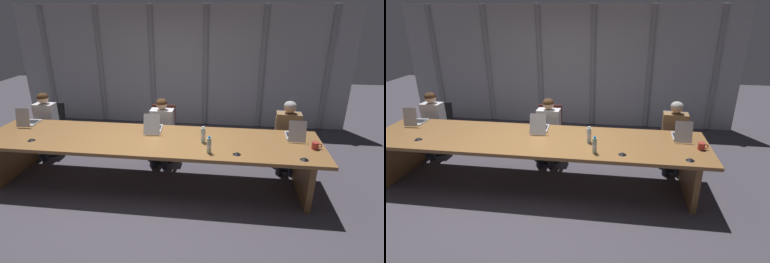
% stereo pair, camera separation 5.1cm
% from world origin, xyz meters
% --- Properties ---
extents(ground_plane, '(14.99, 14.99, 0.00)m').
position_xyz_m(ground_plane, '(0.00, 0.00, 0.00)').
color(ground_plane, '#47424C').
extents(conference_table, '(5.03, 1.18, 0.75)m').
position_xyz_m(conference_table, '(0.00, 0.00, 0.63)').
color(conference_table, olive).
rests_on(conference_table, ground_plane).
extents(curtain_backdrop, '(7.49, 0.17, 2.66)m').
position_xyz_m(curtain_backdrop, '(0.00, 2.78, 1.33)').
color(curtain_backdrop, '#B2B2B7').
rests_on(curtain_backdrop, ground_plane).
extents(laptop_left_end, '(0.25, 0.40, 0.32)m').
position_xyz_m(laptop_left_end, '(-2.13, 0.33, 0.82)').
color(laptop_left_end, '#BCBCC1').
rests_on(laptop_left_end, conference_table).
extents(laptop_left_mid, '(0.29, 0.49, 0.32)m').
position_xyz_m(laptop_left_mid, '(-0.01, 0.32, 0.82)').
color(laptop_left_mid, '#BCBCC1').
rests_on(laptop_left_mid, conference_table).
extents(laptop_center, '(0.26, 0.44, 0.31)m').
position_xyz_m(laptop_center, '(2.15, 0.28, 0.81)').
color(laptop_center, '#BCBCC1').
rests_on(laptop_center, conference_table).
extents(office_chair_left_end, '(0.60, 0.60, 0.90)m').
position_xyz_m(office_chair_left_end, '(-2.17, 0.95, 0.34)').
color(office_chair_left_end, black).
rests_on(office_chair_left_end, ground_plane).
extents(office_chair_left_mid, '(0.60, 0.60, 0.93)m').
position_xyz_m(office_chair_left_mid, '(-0.01, 0.95, 0.34)').
color(office_chair_left_mid, '#511E19').
rests_on(office_chair_left_mid, ground_plane).
extents(office_chair_center, '(0.60, 0.60, 0.90)m').
position_xyz_m(office_chair_center, '(2.19, 0.95, 0.34)').
color(office_chair_center, navy).
rests_on(office_chair_center, ground_plane).
extents(person_left_end, '(0.38, 0.55, 1.15)m').
position_xyz_m(person_left_end, '(-2.18, 0.79, 0.65)').
color(person_left_end, silver).
rests_on(person_left_end, ground_plane).
extents(person_left_mid, '(0.41, 0.55, 1.12)m').
position_xyz_m(person_left_mid, '(0.01, 0.79, 0.64)').
color(person_left_mid, silver).
rests_on(person_left_mid, ground_plane).
extents(person_center, '(0.44, 0.57, 1.15)m').
position_xyz_m(person_center, '(2.15, 0.80, 0.66)').
color(person_center, olive).
rests_on(person_center, ground_plane).
extents(water_bottle_primary, '(0.06, 0.06, 0.24)m').
position_xyz_m(water_bottle_primary, '(0.92, -0.37, 0.86)').
color(water_bottle_primary, '#ADD1B2').
rests_on(water_bottle_primary, conference_table).
extents(water_bottle_secondary, '(0.07, 0.07, 0.24)m').
position_xyz_m(water_bottle_secondary, '(0.81, -0.03, 0.86)').
color(water_bottle_secondary, silver).
rests_on(water_bottle_secondary, conference_table).
extents(coffee_mug_near, '(0.14, 0.09, 0.10)m').
position_xyz_m(coffee_mug_near, '(2.36, -0.07, 0.80)').
color(coffee_mug_near, '#B2332D').
rests_on(coffee_mug_near, conference_table).
extents(conference_mic_left_side, '(0.11, 0.11, 0.03)m').
position_xyz_m(conference_mic_left_side, '(1.29, -0.38, 0.77)').
color(conference_mic_left_side, black).
rests_on(conference_mic_left_side, conference_table).
extents(conference_mic_middle, '(0.11, 0.11, 0.03)m').
position_xyz_m(conference_mic_middle, '(2.14, -0.43, 0.77)').
color(conference_mic_middle, black).
rests_on(conference_mic_middle, conference_table).
extents(conference_mic_right_side, '(0.11, 0.11, 0.03)m').
position_xyz_m(conference_mic_right_side, '(-1.68, -0.29, 0.77)').
color(conference_mic_right_side, black).
rests_on(conference_mic_right_side, conference_table).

